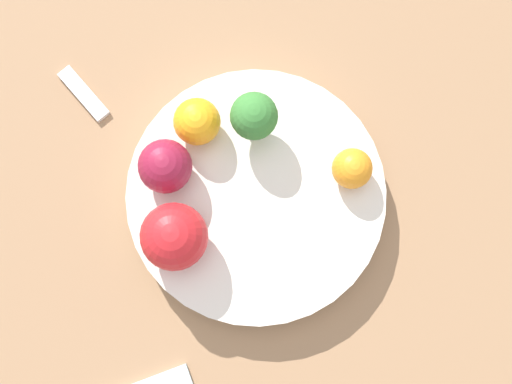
{
  "coord_description": "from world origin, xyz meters",
  "views": [
    {
      "loc": [
        -0.03,
        -0.12,
        0.73
      ],
      "look_at": [
        0.0,
        0.0,
        0.06
      ],
      "focal_mm": 50.0,
      "sensor_mm": 36.0,
      "label": 1
    }
  ],
  "objects_px": {
    "broccoli": "(254,117)",
    "orange_back": "(352,167)",
    "bowl": "(256,197)",
    "apple_green": "(174,237)",
    "spoon": "(84,94)",
    "apple_red": "(165,166)",
    "orange_front": "(197,122)"
  },
  "relations": [
    {
      "from": "broccoli",
      "to": "apple_green",
      "type": "xyz_separation_m",
      "value": [
        -0.1,
        -0.09,
        -0.0
      ]
    },
    {
      "from": "broccoli",
      "to": "apple_red",
      "type": "height_order",
      "value": "broccoli"
    },
    {
      "from": "bowl",
      "to": "orange_front",
      "type": "bearing_deg",
      "value": 117.6
    },
    {
      "from": "spoon",
      "to": "bowl",
      "type": "bearing_deg",
      "value": -44.73
    },
    {
      "from": "orange_front",
      "to": "apple_green",
      "type": "bearing_deg",
      "value": -112.42
    },
    {
      "from": "broccoli",
      "to": "orange_back",
      "type": "distance_m",
      "value": 0.1
    },
    {
      "from": "orange_back",
      "to": "spoon",
      "type": "bearing_deg",
      "value": 148.83
    },
    {
      "from": "bowl",
      "to": "broccoli",
      "type": "bearing_deg",
      "value": 78.69
    },
    {
      "from": "apple_green",
      "to": "orange_front",
      "type": "relative_size",
      "value": 1.38
    },
    {
      "from": "spoon",
      "to": "orange_front",
      "type": "bearing_deg",
      "value": -33.12
    },
    {
      "from": "apple_red",
      "to": "apple_green",
      "type": "bearing_deg",
      "value": -94.1
    },
    {
      "from": "bowl",
      "to": "apple_green",
      "type": "height_order",
      "value": "apple_green"
    },
    {
      "from": "broccoli",
      "to": "apple_green",
      "type": "relative_size",
      "value": 0.97
    },
    {
      "from": "bowl",
      "to": "broccoli",
      "type": "relative_size",
      "value": 4.14
    },
    {
      "from": "orange_front",
      "to": "orange_back",
      "type": "bearing_deg",
      "value": -29.52
    },
    {
      "from": "apple_green",
      "to": "spoon",
      "type": "relative_size",
      "value": 0.95
    },
    {
      "from": "bowl",
      "to": "apple_green",
      "type": "xyz_separation_m",
      "value": [
        -0.08,
        -0.03,
        0.05
      ]
    },
    {
      "from": "orange_back",
      "to": "apple_red",
      "type": "bearing_deg",
      "value": 167.2
    },
    {
      "from": "broccoli",
      "to": "apple_red",
      "type": "relative_size",
      "value": 1.18
    },
    {
      "from": "bowl",
      "to": "orange_back",
      "type": "relative_size",
      "value": 6.5
    },
    {
      "from": "orange_back",
      "to": "apple_green",
      "type": "bearing_deg",
      "value": -170.81
    },
    {
      "from": "broccoli",
      "to": "apple_red",
      "type": "xyz_separation_m",
      "value": [
        -0.09,
        -0.03,
        -0.01
      ]
    },
    {
      "from": "apple_red",
      "to": "apple_green",
      "type": "distance_m",
      "value": 0.07
    },
    {
      "from": "orange_front",
      "to": "apple_red",
      "type": "bearing_deg",
      "value": -136.17
    },
    {
      "from": "bowl",
      "to": "broccoli",
      "type": "xyz_separation_m",
      "value": [
        0.01,
        0.07,
        0.05
      ]
    },
    {
      "from": "orange_back",
      "to": "broccoli",
      "type": "bearing_deg",
      "value": 141.23
    },
    {
      "from": "bowl",
      "to": "orange_back",
      "type": "bearing_deg",
      "value": 0.73
    },
    {
      "from": "bowl",
      "to": "orange_back",
      "type": "distance_m",
      "value": 0.1
    },
    {
      "from": "bowl",
      "to": "broccoli",
      "type": "distance_m",
      "value": 0.09
    },
    {
      "from": "apple_red",
      "to": "orange_front",
      "type": "distance_m",
      "value": 0.05
    },
    {
      "from": "apple_red",
      "to": "apple_green",
      "type": "height_order",
      "value": "apple_green"
    },
    {
      "from": "apple_green",
      "to": "spoon",
      "type": "distance_m",
      "value": 0.2
    }
  ]
}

